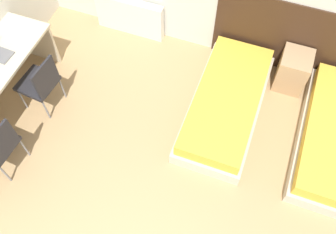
% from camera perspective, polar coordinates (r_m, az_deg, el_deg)
% --- Properties ---
extents(headboard_panel, '(2.34, 0.03, 1.12)m').
position_cam_1_polar(headboard_panel, '(5.22, 19.80, 10.62)').
color(headboard_panel, '#382316').
rests_on(headboard_panel, ground_plane).
extents(bed_near_window, '(0.85, 1.91, 0.37)m').
position_cam_1_polar(bed_near_window, '(4.85, 8.84, 2.06)').
color(bed_near_window, beige).
rests_on(bed_near_window, ground_plane).
extents(bed_near_door, '(0.85, 1.91, 0.37)m').
position_cam_1_polar(bed_near_door, '(4.98, 24.24, -2.69)').
color(bed_near_door, beige).
rests_on(bed_near_door, ground_plane).
extents(nightstand, '(0.39, 0.42, 0.54)m').
position_cam_1_polar(nightstand, '(5.25, 18.46, 6.74)').
color(nightstand, tan).
rests_on(nightstand, ground_plane).
extents(radiator, '(1.02, 0.12, 0.59)m').
position_cam_1_polar(radiator, '(5.67, -5.84, 15.01)').
color(radiator, silver).
rests_on(radiator, ground_plane).
extents(chair_near_laptop, '(0.47, 0.47, 0.85)m').
position_cam_1_polar(chair_near_laptop, '(4.87, -18.88, 5.08)').
color(chair_near_laptop, '#232328').
rests_on(chair_near_laptop, ground_plane).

